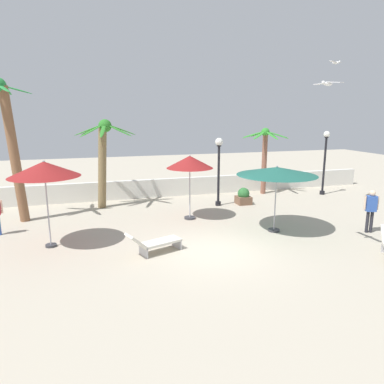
% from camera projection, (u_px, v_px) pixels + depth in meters
% --- Properties ---
extents(ground_plane, '(56.00, 56.00, 0.00)m').
position_uv_depth(ground_plane, '(217.00, 250.00, 12.17)').
color(ground_plane, '#B2A893').
extents(boundary_wall, '(25.20, 0.30, 1.00)m').
position_uv_depth(boundary_wall, '(164.00, 188.00, 19.91)').
color(boundary_wall, silver).
rests_on(boundary_wall, ground_plane).
extents(patio_umbrella_0, '(2.01, 2.01, 2.82)m').
position_uv_depth(patio_umbrella_0, '(190.00, 163.00, 15.24)').
color(patio_umbrella_0, '#333338').
rests_on(patio_umbrella_0, ground_plane).
extents(patio_umbrella_1, '(3.06, 3.06, 2.62)m').
position_uv_depth(patio_umbrella_1, '(277.00, 171.00, 13.59)').
color(patio_umbrella_1, '#333338').
rests_on(patio_umbrella_1, ground_plane).
extents(patio_umbrella_2, '(2.35, 2.35, 3.03)m').
position_uv_depth(patio_umbrella_2, '(44.00, 169.00, 11.90)').
color(patio_umbrella_2, '#333338').
rests_on(patio_umbrella_2, ground_plane).
extents(palm_tree_0, '(2.32, 2.37, 5.95)m').
position_uv_depth(palm_tree_0, '(10.00, 138.00, 14.64)').
color(palm_tree_0, brown).
rests_on(palm_tree_0, ground_plane).
extents(palm_tree_1, '(2.94, 2.93, 4.29)m').
position_uv_depth(palm_tree_1, '(103.00, 152.00, 17.15)').
color(palm_tree_1, olive).
rests_on(palm_tree_1, ground_plane).
extents(palm_tree_2, '(2.66, 2.66, 3.75)m').
position_uv_depth(palm_tree_2, '(265.00, 150.00, 20.22)').
color(palm_tree_2, brown).
rests_on(palm_tree_2, ground_plane).
extents(lamp_post_0, '(0.34, 0.34, 3.59)m').
position_uv_depth(lamp_post_0, '(325.00, 158.00, 20.05)').
color(lamp_post_0, black).
rests_on(lamp_post_0, ground_plane).
extents(lamp_post_1, '(0.38, 0.38, 3.38)m').
position_uv_depth(lamp_post_1, '(219.00, 163.00, 17.59)').
color(lamp_post_1, black).
rests_on(lamp_post_1, ground_plane).
extents(lounge_chair_0, '(1.96, 1.16, 0.84)m').
position_uv_depth(lounge_chair_0, '(154.00, 242.00, 11.77)').
color(lounge_chair_0, '#B7B7BC').
rests_on(lounge_chair_0, ground_plane).
extents(guest_2, '(0.54, 0.33, 1.69)m').
position_uv_depth(guest_2, '(371.00, 207.00, 13.74)').
color(guest_2, '#26262D').
rests_on(guest_2, ground_plane).
extents(seagull_0, '(1.18, 0.83, 0.14)m').
position_uv_depth(seagull_0, '(336.00, 62.00, 16.58)').
color(seagull_0, white).
extents(seagull_1, '(0.38, 1.17, 0.14)m').
position_uv_depth(seagull_1, '(327.00, 83.00, 10.41)').
color(seagull_1, white).
extents(planter, '(0.70, 0.70, 0.85)m').
position_uv_depth(planter, '(243.00, 197.00, 18.25)').
color(planter, brown).
rests_on(planter, ground_plane).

